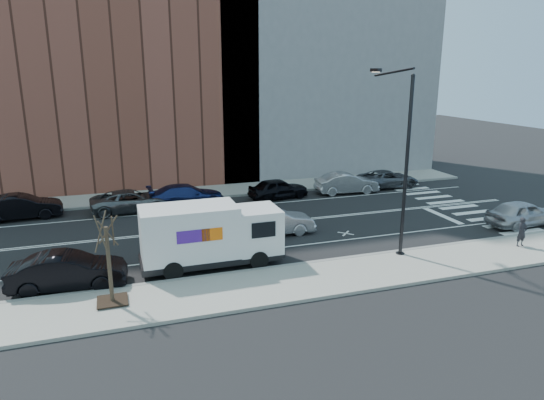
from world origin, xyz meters
TOP-DOWN VIEW (x-y plane):
  - ground at (0.00, 0.00)m, footprint 120.00×120.00m
  - sidewalk_near at (0.00, -8.80)m, footprint 44.00×3.60m
  - sidewalk_far at (0.00, 8.80)m, footprint 44.00×3.60m
  - curb_near at (0.00, -7.00)m, footprint 44.00×0.25m
  - curb_far at (0.00, 7.00)m, footprint 44.00×0.25m
  - crosswalk at (16.00, 0.00)m, footprint 3.00×14.00m
  - road_markings at (0.00, 0.00)m, footprint 40.00×8.60m
  - bldg_brick at (-8.00, 15.60)m, footprint 26.00×10.00m
  - bldg_concrete at (12.00, 15.60)m, footprint 20.00×10.00m
  - streetlight at (7.00, -6.91)m, footprint 0.44×4.02m
  - street_tree at (-7.00, -8.40)m, footprint 1.20×1.20m
  - fedex_van at (-2.42, -5.60)m, footprint 6.77×2.44m
  - far_parked_b at (-12.31, 5.80)m, footprint 4.97×2.08m
  - far_parked_c at (-5.60, 5.38)m, footprint 5.43×2.82m
  - far_parked_d at (-1.88, 5.60)m, footprint 5.36×2.41m
  - far_parked_e at (4.87, 5.46)m, footprint 4.64×2.37m
  - far_parked_f at (10.40, 5.35)m, footprint 4.92×2.01m
  - far_parked_g at (14.40, 6.01)m, footprint 5.09×2.45m
  - driving_sedan at (1.98, -2.07)m, footprint 4.72×1.79m
  - near_parked_rear_a at (-8.76, -6.10)m, footprint 4.97×2.05m
  - near_parked_front at (16.85, -5.33)m, footprint 4.74×2.14m
  - pedestrian at (13.68, -8.45)m, footprint 0.59×0.39m

SIDE VIEW (x-z plane):
  - ground at x=0.00m, z-range 0.00..0.00m
  - crosswalk at x=16.00m, z-range 0.00..0.01m
  - road_markings at x=0.00m, z-range 0.00..0.01m
  - sidewalk_near at x=0.00m, z-range 0.00..0.15m
  - sidewalk_far at x=0.00m, z-range 0.00..0.15m
  - curb_near at x=0.00m, z-range 0.00..0.17m
  - curb_far at x=0.00m, z-range 0.00..0.17m
  - far_parked_g at x=14.40m, z-range 0.00..1.40m
  - far_parked_c at x=-5.60m, z-range 0.00..1.46m
  - far_parked_e at x=4.87m, z-range 0.00..1.51m
  - far_parked_d at x=-1.88m, z-range 0.00..1.52m
  - driving_sedan at x=1.98m, z-range 0.00..1.54m
  - near_parked_front at x=16.85m, z-range 0.00..1.58m
  - far_parked_f at x=10.40m, z-range 0.00..1.58m
  - far_parked_b at x=-12.31m, z-range 0.00..1.60m
  - near_parked_rear_a at x=-8.76m, z-range 0.00..1.60m
  - pedestrian at x=13.68m, z-range 0.15..1.73m
  - street_tree at x=-7.00m, z-range -0.42..3.33m
  - fedex_van at x=-2.42m, z-range 0.08..3.16m
  - streetlight at x=7.00m, z-range 0.41..9.75m
  - bldg_brick at x=-8.00m, z-range 0.00..22.00m
  - bldg_concrete at x=12.00m, z-range 0.00..26.00m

